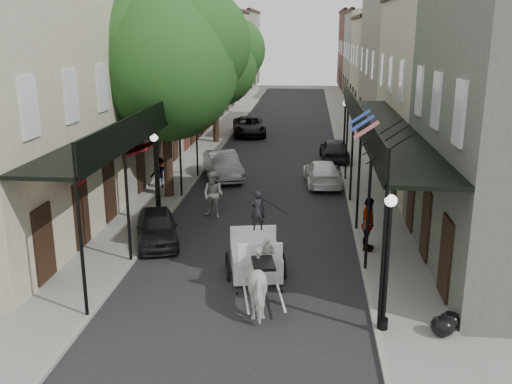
% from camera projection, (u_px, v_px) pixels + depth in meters
% --- Properties ---
extents(ground, '(140.00, 140.00, 0.00)m').
position_uv_depth(ground, '(239.00, 293.00, 17.45)').
color(ground, gray).
rests_on(ground, ground).
extents(road, '(8.00, 90.00, 0.01)m').
position_uv_depth(road, '(277.00, 156.00, 36.61)').
color(road, black).
rests_on(road, ground).
extents(sidewalk_left, '(2.20, 90.00, 0.12)m').
position_uv_depth(sidewalk_left, '(200.00, 154.00, 37.05)').
color(sidewalk_left, gray).
rests_on(sidewalk_left, ground).
extents(sidewalk_right, '(2.20, 90.00, 0.12)m').
position_uv_depth(sidewalk_right, '(356.00, 157.00, 36.14)').
color(sidewalk_right, gray).
rests_on(sidewalk_right, ground).
extents(building_row_left, '(5.00, 80.00, 10.50)m').
position_uv_depth(building_row_left, '(178.00, 64.00, 45.55)').
color(building_row_left, '#C1B79A').
rests_on(building_row_left, ground).
extents(building_row_right, '(5.00, 80.00, 10.50)m').
position_uv_depth(building_row_right, '(397.00, 65.00, 43.99)').
color(building_row_right, gray).
rests_on(building_row_right, ground).
extents(gallery_left, '(2.20, 18.05, 4.88)m').
position_uv_depth(gallery_left, '(144.00, 124.00, 23.47)').
color(gallery_left, black).
rests_on(gallery_left, sidewalk_left).
extents(gallery_right, '(2.20, 18.05, 4.88)m').
position_uv_depth(gallery_right, '(379.00, 127.00, 22.60)').
color(gallery_right, black).
rests_on(gallery_right, sidewalk_right).
extents(tree_near, '(7.31, 6.80, 9.63)m').
position_uv_depth(tree_near, '(173.00, 60.00, 25.82)').
color(tree_near, '#382619').
rests_on(tree_near, sidewalk_left).
extents(tree_far, '(6.45, 6.00, 8.61)m').
position_uv_depth(tree_far, '(220.00, 60.00, 39.42)').
color(tree_far, '#382619').
rests_on(tree_far, sidewalk_left).
extents(lamppost_right_near, '(0.32, 0.32, 3.71)m').
position_uv_depth(lamppost_right_near, '(387.00, 261.00, 14.61)').
color(lamppost_right_near, black).
rests_on(lamppost_right_near, sidewalk_right).
extents(lamppost_left, '(0.32, 0.32, 3.71)m').
position_uv_depth(lamppost_left, '(156.00, 177.00, 23.02)').
color(lamppost_left, black).
rests_on(lamppost_left, sidewalk_left).
extents(lamppost_right_far, '(0.32, 0.32, 3.71)m').
position_uv_depth(lamppost_right_far, '(344.00, 131.00, 33.77)').
color(lamppost_right_far, black).
rests_on(lamppost_right_far, sidewalk_right).
extents(horse, '(1.38, 2.32, 1.84)m').
position_uv_depth(horse, '(264.00, 280.00, 16.17)').
color(horse, silver).
rests_on(horse, ground).
extents(carriage, '(2.16, 2.94, 3.07)m').
position_uv_depth(carriage, '(255.00, 236.00, 18.83)').
color(carriage, black).
rests_on(carriage, ground).
extents(pedestrian_walking, '(1.18, 1.07, 1.99)m').
position_uv_depth(pedestrian_walking, '(213.00, 195.00, 24.38)').
color(pedestrian_walking, beige).
rests_on(pedestrian_walking, ground).
extents(pedestrian_sidewalk_left, '(1.15, 1.01, 1.54)m').
position_uv_depth(pedestrian_sidewalk_left, '(160.00, 173.00, 28.64)').
color(pedestrian_sidewalk_left, gray).
rests_on(pedestrian_sidewalk_left, sidewalk_left).
extents(pedestrian_sidewalk_right, '(0.80, 1.24, 1.96)m').
position_uv_depth(pedestrian_sidewalk_right, '(368.00, 224.00, 20.33)').
color(pedestrian_sidewalk_right, gray).
rests_on(pedestrian_sidewalk_right, sidewalk_right).
extents(car_left_near, '(2.50, 3.94, 1.25)m').
position_uv_depth(car_left_near, '(157.00, 227.00, 21.44)').
color(car_left_near, black).
rests_on(car_left_near, ground).
extents(car_left_mid, '(2.91, 4.64, 1.45)m').
position_uv_depth(car_left_mid, '(223.00, 165.00, 30.90)').
color(car_left_mid, gray).
rests_on(car_left_mid, ground).
extents(car_left_far, '(3.15, 5.41, 1.42)m').
position_uv_depth(car_left_far, '(249.00, 126.00, 43.75)').
color(car_left_far, black).
rests_on(car_left_far, ground).
extents(car_right_near, '(2.17, 4.52, 1.27)m').
position_uv_depth(car_right_near, '(322.00, 173.00, 29.65)').
color(car_right_near, white).
rests_on(car_right_near, ground).
extents(car_right_far, '(1.86, 4.25, 1.42)m').
position_uv_depth(car_right_far, '(334.00, 149.00, 35.13)').
color(car_right_far, black).
rests_on(car_right_far, ground).
extents(trash_bags, '(0.89, 1.04, 0.53)m').
position_uv_depth(trash_bags, '(446.00, 324.00, 14.89)').
color(trash_bags, black).
rests_on(trash_bags, sidewalk_right).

